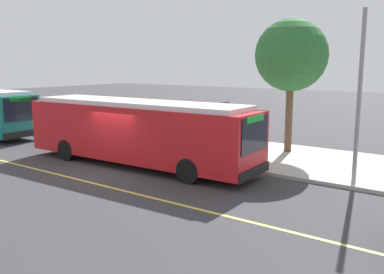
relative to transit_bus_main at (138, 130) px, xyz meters
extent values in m
plane|color=#38383A|center=(-0.25, -1.01, -1.62)|extent=(120.00, 120.00, 0.00)
cube|color=#B7B2A8|center=(-0.25, 4.99, -1.54)|extent=(44.00, 6.40, 0.15)
cube|color=#E0D64C|center=(-0.25, -3.21, -1.61)|extent=(36.00, 0.14, 0.01)
cube|color=red|center=(-0.02, -0.01, -0.07)|extent=(11.74, 2.95, 2.40)
cube|color=silver|center=(-0.02, -0.01, 1.23)|extent=(10.80, 2.67, 0.20)
cube|color=black|center=(5.83, 0.19, 0.36)|extent=(0.12, 2.17, 1.34)
cube|color=black|center=(-0.06, 1.28, 0.22)|extent=(10.25, 0.40, 1.06)
cube|color=white|center=(-0.06, 1.28, -1.05)|extent=(11.07, 0.42, 0.28)
cube|color=#26D83F|center=(5.83, 0.19, 0.95)|extent=(0.08, 1.40, 0.24)
cube|color=black|center=(5.84, 0.19, -1.09)|extent=(0.17, 2.50, 0.36)
cylinder|color=black|center=(3.56, 1.27, -1.12)|extent=(1.01, 0.31, 1.00)
cylinder|color=black|center=(3.64, -1.04, -1.12)|extent=(1.01, 0.31, 1.00)
cylinder|color=black|center=(-3.55, 1.02, -1.12)|extent=(1.01, 0.31, 1.00)
cylinder|color=black|center=(-3.47, -1.29, -1.12)|extent=(1.01, 0.31, 1.00)
cube|color=black|center=(-9.19, 0.01, 0.36)|extent=(0.10, 2.17, 1.34)
cube|color=#26D83F|center=(-9.19, 0.01, 0.95)|extent=(0.07, 1.40, 0.24)
cube|color=black|center=(-9.18, 0.01, -1.09)|extent=(0.15, 2.50, 0.36)
cylinder|color=black|center=(-11.50, 1.10, -1.12)|extent=(1.01, 0.31, 1.00)
cylinder|color=#333338|center=(1.50, 5.05, -0.27)|extent=(0.10, 0.10, 2.40)
cylinder|color=#333338|center=(1.50, 3.75, -0.27)|extent=(0.10, 0.10, 2.40)
cylinder|color=#333338|center=(-1.10, 5.05, -0.27)|extent=(0.10, 0.10, 2.40)
cylinder|color=#333338|center=(-1.10, 3.75, -0.27)|extent=(0.10, 0.10, 2.40)
cube|color=#333338|center=(0.20, 4.40, 0.97)|extent=(2.90, 1.60, 0.08)
cube|color=#4C606B|center=(0.20, 5.05, -0.27)|extent=(2.47, 0.04, 2.16)
cube|color=navy|center=(-1.10, 4.40, -0.32)|extent=(0.06, 1.11, 1.82)
cube|color=brown|center=(0.42, 4.52, -1.02)|extent=(1.60, 0.44, 0.06)
cube|color=brown|center=(0.42, 4.76, -0.74)|extent=(1.60, 0.05, 0.44)
cube|color=#333338|center=(-0.30, 4.52, -1.24)|extent=(0.08, 0.40, 0.45)
cube|color=#333338|center=(1.14, 4.52, -1.24)|extent=(0.08, 0.40, 0.45)
cylinder|color=#333338|center=(2.06, 2.34, -0.07)|extent=(0.07, 0.07, 2.80)
cube|color=white|center=(2.06, 2.32, 1.03)|extent=(0.44, 0.03, 0.56)
cube|color=red|center=(2.06, 2.31, 1.03)|extent=(0.40, 0.01, 0.16)
cylinder|color=#282D47|center=(0.97, 3.44, -1.04)|extent=(0.14, 0.14, 0.85)
cylinder|color=#282D47|center=(0.97, 3.26, -1.04)|extent=(0.14, 0.14, 0.85)
cube|color=#338C4C|center=(0.97, 3.35, -0.31)|extent=(0.24, 0.40, 0.62)
sphere|color=tan|center=(0.97, 3.35, 0.11)|extent=(0.22, 0.22, 0.22)
cylinder|color=brown|center=(4.54, 6.27, 0.29)|extent=(0.36, 0.36, 3.51)
sphere|color=#28662D|center=(4.54, 6.27, 3.39)|extent=(3.58, 3.58, 3.58)
cylinder|color=gray|center=(8.90, 2.40, 1.73)|extent=(0.16, 0.16, 6.40)
camera|label=1|loc=(13.07, -13.69, 2.96)|focal=39.41mm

